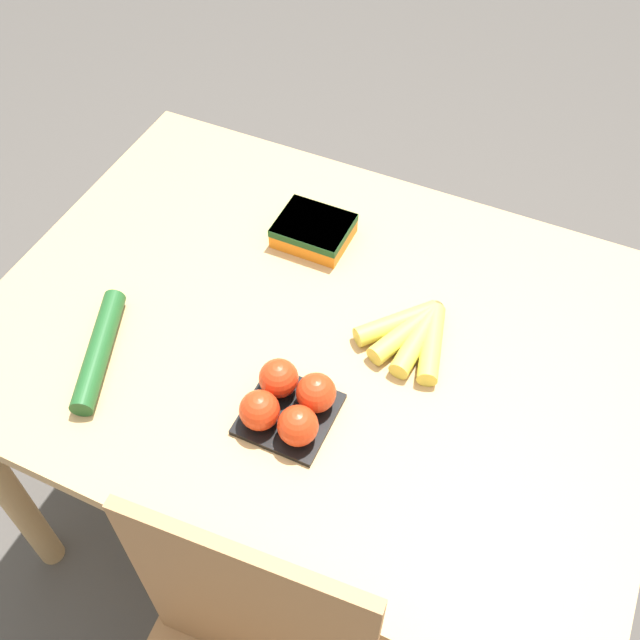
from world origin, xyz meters
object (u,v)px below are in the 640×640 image
Objects in this scene: carrot_bag at (314,229)px; cucumber_near at (99,350)px; banana_bunch at (414,334)px; tomato_pack at (288,403)px.

carrot_bag is 0.49m from cucumber_near.
cucumber_near is at bearing 62.89° from carrot_bag.
carrot_bag is (0.28, -0.16, 0.01)m from banana_bunch.
carrot_bag reaches higher than banana_bunch.
tomato_pack reaches higher than cucumber_near.
carrot_bag is at bearing -117.11° from cucumber_near.
banana_bunch is 1.24× the size of carrot_bag.
carrot_bag is at bearing -30.25° from banana_bunch.
cucumber_near is (0.50, 0.27, 0.00)m from banana_bunch.
banana_bunch is at bearing -151.38° from cucumber_near.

